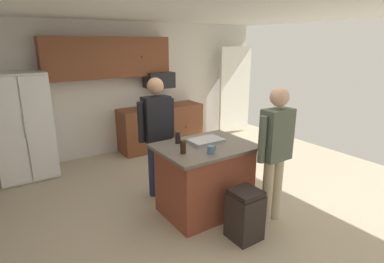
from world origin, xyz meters
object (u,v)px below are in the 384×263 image
(microwave_over_range, at_px, (159,80))
(person_host_foreground, at_px, (276,147))
(glass_short_whisky, at_px, (178,137))
(tumbler_amber, at_px, (183,147))
(refrigerator, at_px, (22,127))
(serving_tray, at_px, (206,141))
(person_elder_center, at_px, (157,129))
(kitchen_island, at_px, (205,178))
(mug_blue_stoneware, at_px, (211,149))
(trash_bin, at_px, (245,215))

(microwave_over_range, distance_m, person_host_foreground, 3.37)
(microwave_over_range, bearing_deg, glass_short_whisky, -112.76)
(tumbler_amber, bearing_deg, refrigerator, 118.43)
(glass_short_whisky, bearing_deg, microwave_over_range, 67.24)
(person_host_foreground, distance_m, serving_tray, 0.90)
(person_elder_center, xyz_separation_m, tumbler_amber, (-0.10, -0.87, 0.01))
(person_elder_center, bearing_deg, glass_short_whisky, -15.68)
(microwave_over_range, height_order, glass_short_whisky, microwave_over_range)
(refrigerator, height_order, tumbler_amber, refrigerator)
(kitchen_island, xyz_separation_m, person_elder_center, (-0.29, 0.78, 0.54))
(person_host_foreground, bearing_deg, kitchen_island, -0.00)
(kitchen_island, distance_m, serving_tray, 0.50)
(microwave_over_range, bearing_deg, person_host_foreground, -93.14)
(tumbler_amber, distance_m, mug_blue_stoneware, 0.33)
(serving_tray, bearing_deg, glass_short_whisky, 152.47)
(refrigerator, height_order, kitchen_island, refrigerator)
(glass_short_whisky, distance_m, trash_bin, 1.27)
(refrigerator, xyz_separation_m, kitchen_island, (1.83, -2.57, -0.40))
(person_elder_center, relative_size, mug_blue_stoneware, 13.61)
(tumbler_amber, bearing_deg, mug_blue_stoneware, -32.78)
(person_elder_center, xyz_separation_m, trash_bin, (0.32, -1.53, -0.71))
(person_elder_center, height_order, serving_tray, person_elder_center)
(refrigerator, xyz_separation_m, serving_tray, (1.91, -2.47, 0.08))
(microwave_over_range, relative_size, person_host_foreground, 0.33)
(refrigerator, distance_m, person_host_foreground, 4.02)
(glass_short_whisky, bearing_deg, person_host_foreground, -47.44)
(refrigerator, xyz_separation_m, microwave_over_range, (2.60, 0.12, 0.57))
(kitchen_island, distance_m, person_elder_center, 0.99)
(kitchen_island, distance_m, trash_bin, 0.77)
(microwave_over_range, xyz_separation_m, person_elder_center, (-1.06, -1.91, -0.44))
(mug_blue_stoneware, height_order, trash_bin, mug_blue_stoneware)
(refrigerator, height_order, person_elder_center, refrigerator)
(glass_short_whisky, bearing_deg, refrigerator, 124.50)
(microwave_over_range, height_order, tumbler_amber, microwave_over_range)
(glass_short_whisky, xyz_separation_m, mug_blue_stoneware, (0.13, -0.53, -0.03))
(glass_short_whisky, bearing_deg, serving_tray, -27.53)
(person_host_foreground, xyz_separation_m, trash_bin, (-0.55, -0.10, -0.69))
(glass_short_whisky, bearing_deg, kitchen_island, -47.06)
(refrigerator, bearing_deg, trash_bin, -60.67)
(microwave_over_range, height_order, person_elder_center, person_elder_center)
(person_elder_center, bearing_deg, microwave_over_range, 130.92)
(tumbler_amber, distance_m, trash_bin, 1.06)
(person_host_foreground, bearing_deg, glass_short_whisky, 0.16)
(mug_blue_stoneware, bearing_deg, microwave_over_range, 73.36)
(person_elder_center, xyz_separation_m, person_host_foreground, (0.87, -1.42, -0.02))
(tumbler_amber, xyz_separation_m, mug_blue_stoneware, (0.28, -0.18, -0.04))
(kitchen_island, bearing_deg, trash_bin, -87.43)
(glass_short_whisky, bearing_deg, tumbler_amber, -111.82)
(refrigerator, xyz_separation_m, person_host_foreground, (2.42, -3.21, 0.12))
(serving_tray, distance_m, trash_bin, 1.07)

